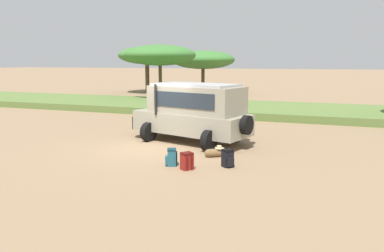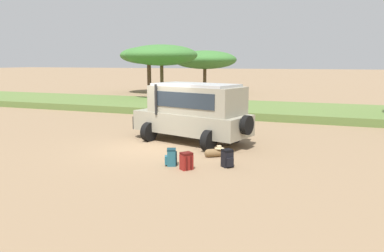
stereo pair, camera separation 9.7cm
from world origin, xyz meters
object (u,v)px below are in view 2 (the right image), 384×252
at_px(backpack_near_rear_wheel, 186,161).
at_px(duffel_bag_low_black_case, 217,152).
at_px(acacia_tree_left_mid, 162,55).
at_px(backpack_beside_front_wheel, 171,157).
at_px(acacia_tree_centre_back, 205,60).
at_px(safari_vehicle, 194,111).
at_px(backpack_cluster_center, 227,158).
at_px(acacia_tree_far_left, 149,56).

distance_m(backpack_near_rear_wheel, duffel_bag_low_black_case, 1.90).
xyz_separation_m(backpack_near_rear_wheel, acacia_tree_left_mid, (-9.06, 17.57, 3.56)).
bearing_deg(backpack_beside_front_wheel, acacia_tree_left_mid, 115.98).
height_order(duffel_bag_low_black_case, acacia_tree_centre_back, acacia_tree_centre_back).
relative_size(safari_vehicle, acacia_tree_centre_back, 0.82).
bearing_deg(backpack_cluster_center, acacia_tree_far_left, 121.82).
height_order(backpack_beside_front_wheel, backpack_cluster_center, backpack_cluster_center).
relative_size(backpack_beside_front_wheel, acacia_tree_centre_back, 0.08).
distance_m(backpack_cluster_center, duffel_bag_low_black_case, 1.34).
relative_size(acacia_tree_far_left, acacia_tree_left_mid, 1.09).
bearing_deg(backpack_beside_front_wheel, backpack_cluster_center, 15.41).
bearing_deg(acacia_tree_left_mid, acacia_tree_far_left, 123.12).
distance_m(backpack_near_rear_wheel, acacia_tree_centre_back, 28.93).
bearing_deg(backpack_beside_front_wheel, backpack_near_rear_wheel, -21.31).
bearing_deg(acacia_tree_centre_back, acacia_tree_left_mid, -92.30).
bearing_deg(acacia_tree_centre_back, backpack_near_rear_wheel, -72.46).
height_order(backpack_near_rear_wheel, duffel_bag_low_black_case, backpack_near_rear_wheel).
bearing_deg(duffel_bag_low_black_case, backpack_beside_front_wheel, -122.96).
xyz_separation_m(backpack_cluster_center, acacia_tree_centre_back, (-9.79, 26.69, 3.21)).
xyz_separation_m(acacia_tree_far_left, acacia_tree_centre_back, (5.77, 1.60, -0.45)).
xyz_separation_m(duffel_bag_low_black_case, acacia_tree_left_mid, (-9.49, 15.72, 3.67)).
distance_m(duffel_bag_low_black_case, acacia_tree_centre_back, 27.33).
xyz_separation_m(acacia_tree_left_mid, acacia_tree_centre_back, (0.40, 9.84, -0.33)).
bearing_deg(acacia_tree_centre_back, duffel_bag_low_black_case, -70.42).
relative_size(backpack_beside_front_wheel, backpack_near_rear_wheel, 1.02).
bearing_deg(backpack_cluster_center, acacia_tree_centre_back, 110.15).
xyz_separation_m(backpack_beside_front_wheel, backpack_near_rear_wheel, (0.62, -0.24, -0.01)).
relative_size(backpack_beside_front_wheel, acacia_tree_far_left, 0.09).
distance_m(safari_vehicle, acacia_tree_left_mid, 16.00).
xyz_separation_m(backpack_beside_front_wheel, backpack_cluster_center, (1.75, 0.48, 0.01)).
bearing_deg(acacia_tree_far_left, safari_vehicle, -58.87).
bearing_deg(acacia_tree_centre_back, safari_vehicle, -72.38).
bearing_deg(backpack_near_rear_wheel, backpack_cluster_center, 32.72).
distance_m(safari_vehicle, backpack_beside_front_wheel, 3.81).
bearing_deg(backpack_beside_front_wheel, safari_vehicle, 98.91).
distance_m(backpack_cluster_center, backpack_near_rear_wheel, 1.34).
bearing_deg(backpack_cluster_center, safari_vehicle, 126.33).
bearing_deg(acacia_tree_left_mid, acacia_tree_centre_back, 87.70).
xyz_separation_m(backpack_near_rear_wheel, acacia_tree_far_left, (-14.44, 25.81, 3.67)).
distance_m(safari_vehicle, backpack_cluster_center, 4.04).
distance_m(backpack_near_rear_wheel, acacia_tree_far_left, 29.80).
relative_size(backpack_beside_front_wheel, acacia_tree_left_mid, 0.09).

